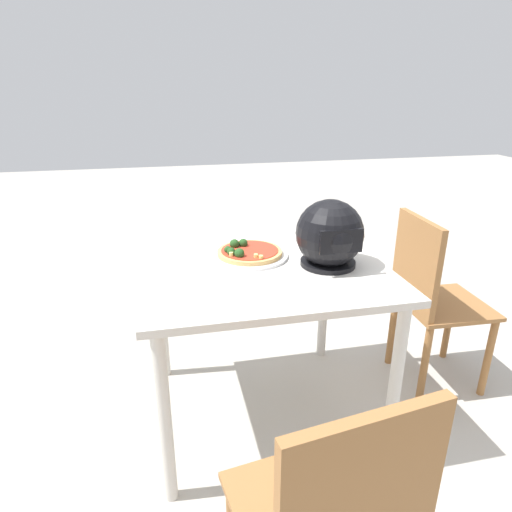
# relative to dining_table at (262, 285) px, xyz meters

# --- Properties ---
(ground_plane) EXTENTS (14.00, 14.00, 0.00)m
(ground_plane) POSITION_rel_dining_table_xyz_m (0.00, 0.00, -0.67)
(ground_plane) COLOR #B2ADA3
(dining_table) EXTENTS (1.01, 0.92, 0.77)m
(dining_table) POSITION_rel_dining_table_xyz_m (0.00, 0.00, 0.00)
(dining_table) COLOR beige
(dining_table) RESTS_ON ground
(pizza_plate) EXTENTS (0.34, 0.34, 0.01)m
(pizza_plate) POSITION_rel_dining_table_xyz_m (0.04, -0.09, 0.10)
(pizza_plate) COLOR white
(pizza_plate) RESTS_ON dining_table
(pizza) EXTENTS (0.28, 0.28, 0.06)m
(pizza) POSITION_rel_dining_table_xyz_m (0.05, -0.09, 0.12)
(pizza) COLOR tan
(pizza) RESTS_ON pizza_plate
(motorcycle_helmet) EXTENTS (0.28, 0.28, 0.28)m
(motorcycle_helmet) POSITION_rel_dining_table_xyz_m (-0.27, 0.07, 0.23)
(motorcycle_helmet) COLOR black
(motorcycle_helmet) RESTS_ON dining_table
(chair_side) EXTENTS (0.41, 0.41, 0.90)m
(chair_side) POSITION_rel_dining_table_xyz_m (-0.87, -0.06, -0.16)
(chair_side) COLOR #996638
(chair_side) RESTS_ON ground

